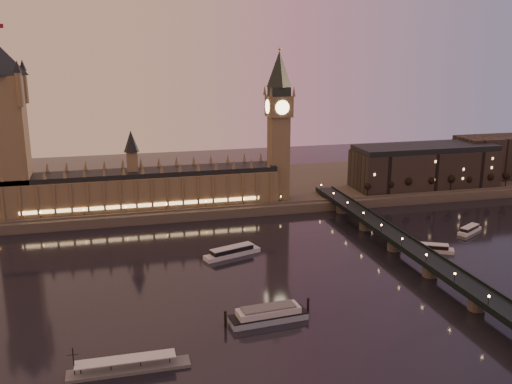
% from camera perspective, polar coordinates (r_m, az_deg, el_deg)
% --- Properties ---
extents(ground, '(700.00, 700.00, 0.00)m').
position_cam_1_polar(ground, '(283.74, -1.42, -8.74)').
color(ground, black).
rests_on(ground, ground).
extents(far_embankment, '(560.00, 130.00, 6.00)m').
position_cam_1_polar(far_embankment, '(441.85, -2.39, 0.28)').
color(far_embankment, '#423D35').
rests_on(far_embankment, ground).
extents(palace_of_westminster, '(180.00, 26.62, 52.00)m').
position_cam_1_polar(palace_of_westminster, '(386.28, -11.28, 0.75)').
color(palace_of_westminster, brown).
rests_on(palace_of_westminster, ground).
extents(victoria_tower, '(31.68, 31.68, 118.00)m').
position_cam_1_polar(victoria_tower, '(383.13, -23.69, 6.41)').
color(victoria_tower, brown).
rests_on(victoria_tower, ground).
extents(big_ben, '(17.68, 17.68, 104.00)m').
position_cam_1_polar(big_ben, '(394.19, 2.30, 7.55)').
color(big_ben, brown).
rests_on(big_ben, ground).
extents(westminster_bridge, '(13.20, 260.00, 15.30)m').
position_cam_1_polar(westminster_bridge, '(313.33, 15.23, -5.88)').
color(westminster_bridge, black).
rests_on(westminster_bridge, ground).
extents(city_block, '(155.00, 45.00, 34.00)m').
position_cam_1_polar(city_block, '(469.01, 18.66, 2.77)').
color(city_block, black).
rests_on(city_block, ground).
extents(bare_tree_0, '(5.39, 5.39, 10.95)m').
position_cam_1_polar(bare_tree_0, '(415.28, 11.30, 0.65)').
color(bare_tree_0, black).
rests_on(bare_tree_0, ground).
extents(bare_tree_1, '(5.39, 5.39, 10.95)m').
position_cam_1_polar(bare_tree_1, '(422.43, 13.29, 0.78)').
color(bare_tree_1, black).
rests_on(bare_tree_1, ground).
extents(bare_tree_2, '(5.39, 5.39, 10.95)m').
position_cam_1_polar(bare_tree_2, '(430.09, 15.22, 0.90)').
color(bare_tree_2, black).
rests_on(bare_tree_2, ground).
extents(bare_tree_3, '(5.39, 5.39, 10.95)m').
position_cam_1_polar(bare_tree_3, '(438.21, 17.08, 1.01)').
color(bare_tree_3, black).
rests_on(bare_tree_3, ground).
extents(bare_tree_4, '(5.39, 5.39, 10.95)m').
position_cam_1_polar(bare_tree_4, '(446.78, 18.87, 1.12)').
color(bare_tree_4, black).
rests_on(bare_tree_4, ground).
extents(bare_tree_5, '(5.39, 5.39, 10.95)m').
position_cam_1_polar(bare_tree_5, '(455.77, 20.59, 1.23)').
color(bare_tree_5, black).
rests_on(bare_tree_5, ground).
extents(bare_tree_6, '(5.39, 5.39, 10.95)m').
position_cam_1_polar(bare_tree_6, '(465.16, 22.24, 1.33)').
color(bare_tree_6, black).
rests_on(bare_tree_6, ground).
extents(bare_tree_7, '(5.39, 5.39, 10.95)m').
position_cam_1_polar(bare_tree_7, '(474.92, 23.83, 1.42)').
color(bare_tree_7, black).
rests_on(bare_tree_7, ground).
extents(cruise_boat_a, '(33.14, 17.38, 5.22)m').
position_cam_1_polar(cruise_boat_a, '(313.16, -2.40, -5.99)').
color(cruise_boat_a, silver).
rests_on(cruise_boat_a, ground).
extents(cruise_boat_b, '(24.98, 16.37, 4.57)m').
position_cam_1_polar(cruise_boat_b, '(333.63, 17.07, -5.39)').
color(cruise_boat_b, silver).
rests_on(cruise_boat_b, ground).
extents(cruise_boat_c, '(21.06, 15.72, 4.22)m').
position_cam_1_polar(cruise_boat_c, '(374.28, 20.58, -3.53)').
color(cruise_boat_c, silver).
rests_on(cruise_boat_c, ground).
extents(moored_barge, '(37.95, 12.16, 6.98)m').
position_cam_1_polar(moored_barge, '(243.41, 1.24, -12.14)').
color(moored_barge, '#8A9DB0').
rests_on(moored_barge, ground).
extents(pontoon_pier, '(43.11, 7.18, 11.50)m').
position_cam_1_polar(pontoon_pier, '(216.30, -12.64, -16.75)').
color(pontoon_pier, '#595B5E').
rests_on(pontoon_pier, ground).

